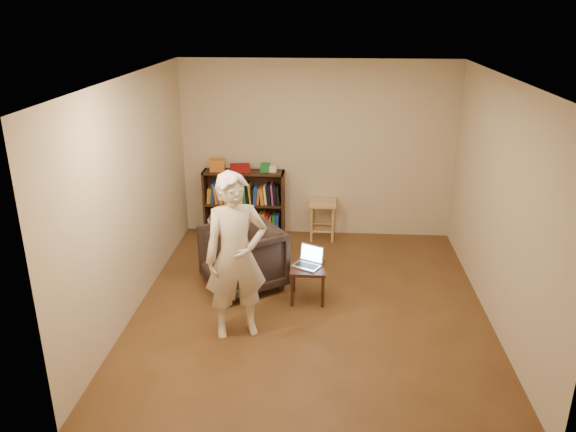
# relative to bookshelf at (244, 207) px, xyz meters

# --- Properties ---
(floor) EXTENTS (4.50, 4.50, 0.00)m
(floor) POSITION_rel_bookshelf_xyz_m (1.08, -2.09, -0.44)
(floor) COLOR #4A3018
(floor) RESTS_ON ground
(ceiling) EXTENTS (4.50, 4.50, 0.00)m
(ceiling) POSITION_rel_bookshelf_xyz_m (1.08, -2.09, 2.16)
(ceiling) COLOR white
(ceiling) RESTS_ON wall_back
(wall_back) EXTENTS (4.00, 0.00, 4.00)m
(wall_back) POSITION_rel_bookshelf_xyz_m (1.08, 0.16, 0.86)
(wall_back) COLOR beige
(wall_back) RESTS_ON floor
(wall_left) EXTENTS (0.00, 4.50, 4.50)m
(wall_left) POSITION_rel_bookshelf_xyz_m (-0.92, -2.09, 0.86)
(wall_left) COLOR beige
(wall_left) RESTS_ON floor
(wall_right) EXTENTS (0.00, 4.50, 4.50)m
(wall_right) POSITION_rel_bookshelf_xyz_m (3.08, -2.09, 0.86)
(wall_right) COLOR beige
(wall_right) RESTS_ON floor
(bookshelf) EXTENTS (1.20, 0.30, 1.00)m
(bookshelf) POSITION_rel_bookshelf_xyz_m (0.00, 0.00, 0.00)
(bookshelf) COLOR black
(bookshelf) RESTS_ON floor
(box_yellow) EXTENTS (0.24, 0.19, 0.18)m
(box_yellow) POSITION_rel_bookshelf_xyz_m (-0.39, -0.01, 0.65)
(box_yellow) COLOR orange
(box_yellow) RESTS_ON bookshelf
(red_cloth) EXTENTS (0.32, 0.27, 0.10)m
(red_cloth) POSITION_rel_bookshelf_xyz_m (-0.05, -0.01, 0.61)
(red_cloth) COLOR maroon
(red_cloth) RESTS_ON bookshelf
(box_green) EXTENTS (0.14, 0.14, 0.12)m
(box_green) POSITION_rel_bookshelf_xyz_m (0.32, -0.00, 0.62)
(box_green) COLOR #1F7438
(box_green) RESTS_ON bookshelf
(box_white) EXTENTS (0.10, 0.10, 0.08)m
(box_white) POSITION_rel_bookshelf_xyz_m (0.44, 0.00, 0.60)
(box_white) COLOR white
(box_white) RESTS_ON bookshelf
(stool) EXTENTS (0.40, 0.40, 0.57)m
(stool) POSITION_rel_bookshelf_xyz_m (1.17, -0.06, 0.02)
(stool) COLOR tan
(stool) RESTS_ON floor
(armchair) EXTENTS (1.19, 1.18, 0.79)m
(armchair) POSITION_rel_bookshelf_xyz_m (0.22, -1.69, -0.05)
(armchair) COLOR #2D251E
(armchair) RESTS_ON floor
(side_table) EXTENTS (0.41, 0.41, 0.42)m
(side_table) POSITION_rel_bookshelf_xyz_m (1.04, -1.95, -0.09)
(side_table) COLOR black
(side_table) RESTS_ON floor
(laptop) EXTENTS (0.39, 0.37, 0.23)m
(laptop) POSITION_rel_bookshelf_xyz_m (1.04, -1.90, 0.04)
(laptop) COLOR silver
(laptop) RESTS_ON side_table
(person) EXTENTS (0.75, 0.62, 1.78)m
(person) POSITION_rel_bookshelf_xyz_m (0.32, -2.73, 0.45)
(person) COLOR beige
(person) RESTS_ON floor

